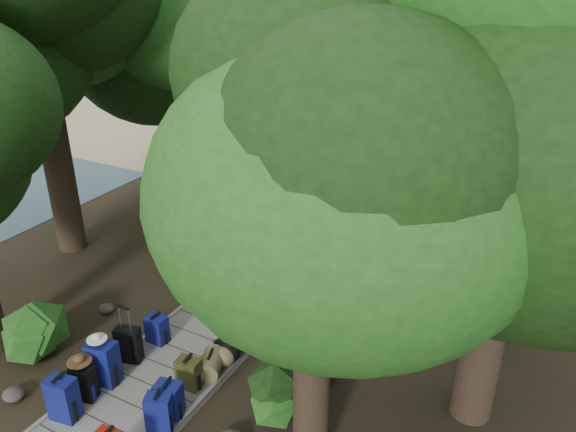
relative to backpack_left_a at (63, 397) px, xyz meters
The scene contains 45 objects.
ground 4.27m from the backpack_left_a, 80.76° to the left, with size 120.00×120.00×0.00m, color #312718.
sand_beach 20.20m from the backpack_left_a, 88.07° to the left, with size 40.00×22.00×0.02m, color tan.
water_bay 42.81m from the backpack_left_a, 137.02° to the left, with size 50.00×60.00×0.02m, color #26444E.
distant_hill 65.34m from the backpack_left_a, 127.00° to the left, with size 32.00×16.00×12.00m, color black.
boardwalk 5.25m from the backpack_left_a, 82.52° to the left, with size 2.00×12.00×0.12m, color gray.
backpack_left_a is the anchor object (origin of this frame).
backpack_left_b 0.47m from the backpack_left_a, 96.27° to the left, with size 0.37×0.26×0.68m, color black, non-canonical shape.
backpack_left_c 0.90m from the backpack_left_a, 92.33° to the left, with size 0.47×0.34×0.88m, color navy, non-canonical shape.
backpack_left_d 2.19m from the backpack_left_a, 89.55° to the left, with size 0.39×0.28×0.59m, color navy, non-canonical shape.
backpack_right_b 1.56m from the backpack_left_a, 19.44° to the left, with size 0.39×0.27×0.70m, color navy, non-canonical shape.
backpack_right_c 1.64m from the backpack_left_a, 29.08° to the left, with size 0.40×0.29×0.69m, color navy, non-canonical shape.
backpack_right_d 1.97m from the backpack_left_a, 48.94° to the left, with size 0.39×0.28×0.60m, color #3C411C, non-canonical shape.
duffel_right_khaki 2.41m from the backpack_left_a, 53.60° to the left, with size 0.39×0.59×0.39m, color brown, non-canonical shape.
duffel_right_black 3.01m from the backpack_left_a, 61.02° to the left, with size 0.41×0.66×0.41m, color black, non-canonical shape.
suitcase_on_boardwalk 1.52m from the backpack_left_a, 92.36° to the left, with size 0.44×0.24×0.68m, color black, non-canonical shape.
lone_suitcase_on_sand 12.34m from the backpack_left_a, 85.22° to the left, with size 0.45×0.26×0.70m, color black, non-canonical shape.
hat_brown 0.61m from the backpack_left_a, 102.68° to the left, with size 0.40×0.40×0.12m, color #51351E, non-canonical shape.
hat_white 1.03m from the backpack_left_a, 94.88° to the left, with size 0.34×0.34×0.11m, color silver, non-canonical shape.
kayak 15.16m from the backpack_left_a, 98.69° to the left, with size 0.68×3.11×0.31m, color #BB3E10.
sun_lounger 14.73m from the backpack_left_a, 76.07° to the left, with size 0.62×1.91×0.62m, color silver, non-canonical shape.
tree_right_a 4.99m from the backpack_left_a, 20.14° to the left, with size 4.43×4.43×7.38m, color black, non-canonical shape.
tree_right_b 7.64m from the backpack_left_a, 30.20° to the left, with size 5.17×5.17×9.23m, color black, non-canonical shape.
tree_right_c 8.86m from the backpack_left_a, 53.12° to the left, with size 5.51×5.51×9.54m, color black, non-canonical shape.
tree_right_e 12.43m from the backpack_left_a, 64.81° to the left, with size 5.31×5.31×9.56m, color black, non-canonical shape.
tree_left_b 7.55m from the backpack_left_a, 136.56° to the left, with size 5.35×5.35×9.62m, color black, non-canonical shape.
tree_left_c 9.13m from the backpack_left_a, 113.70° to the left, with size 5.11×5.11×8.88m, color black, non-canonical shape.
tree_back_a 19.68m from the backpack_left_a, 93.18° to the left, with size 4.54×4.54×7.86m, color black, non-canonical shape.
tree_back_c 20.69m from the backpack_left_a, 75.11° to the left, with size 5.28×5.28×9.50m, color black, non-canonical shape.
tree_back_d 19.20m from the backpack_left_a, 103.26° to the left, with size 4.75×4.75×7.92m, color black, non-canonical shape.
palm_right_a 12.01m from the backpack_left_a, 69.75° to the left, with size 4.77×4.77×8.12m, color #16380F, non-canonical shape.
palm_right_c 17.81m from the backpack_left_a, 80.81° to the left, with size 4.48×4.48×7.13m, color #16380F, non-canonical shape.
palm_left_a 11.37m from the backpack_left_a, 111.25° to the left, with size 4.76×4.76×7.57m, color #16380F, non-canonical shape.
rock_left_a 1.27m from the backpack_left_a, behind, with size 0.38×0.34×0.21m, color #4C473F, non-canonical shape.
rock_left_b 3.06m from the backpack_left_a, 123.06° to the left, with size 0.33×0.30×0.18m, color #4C473F, non-canonical shape.
rock_left_c 4.48m from the backpack_left_a, 97.97° to the left, with size 0.53×0.47×0.29m, color #4C473F, non-canonical shape.
rock_left_d 7.73m from the backpack_left_a, 101.69° to the left, with size 0.31×0.28×0.17m, color #4C473F, non-canonical shape.
rock_right_b 4.28m from the backpack_left_a, 43.48° to the left, with size 0.52×0.47×0.29m, color #4C473F, non-canonical shape.
rock_right_c 6.54m from the backpack_left_a, 68.98° to the left, with size 0.28×0.25×0.16m, color #4C473F, non-canonical shape.
rock_right_d 8.39m from the backpack_left_a, 67.05° to the left, with size 0.58×0.52×0.32m, color #4C473F, non-canonical shape.
shrub_left_a 2.08m from the backpack_left_a, 156.56° to the left, with size 1.22×1.22×1.10m, color #1B5118, non-canonical shape.
shrub_left_b 5.73m from the backpack_left_a, 99.85° to the left, with size 0.88×0.88×0.79m, color #1B5118, non-canonical shape.
shrub_left_c 8.48m from the backpack_left_a, 105.00° to the left, with size 1.22×1.22×1.10m, color #1B5118, non-canonical shape.
shrub_right_a 3.22m from the backpack_left_a, 32.02° to the left, with size 1.08×1.08×0.97m, color #1B5118, non-canonical shape.
shrub_right_b 6.61m from the backpack_left_a, 63.88° to the left, with size 1.38×1.38×1.24m, color #1B5118, non-canonical shape.
shrub_right_c 10.08m from the backpack_left_a, 76.52° to the left, with size 0.78×0.78×0.70m, color #1B5118, non-canonical shape.
Camera 1 is at (5.55, -8.42, 6.76)m, focal length 35.00 mm.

